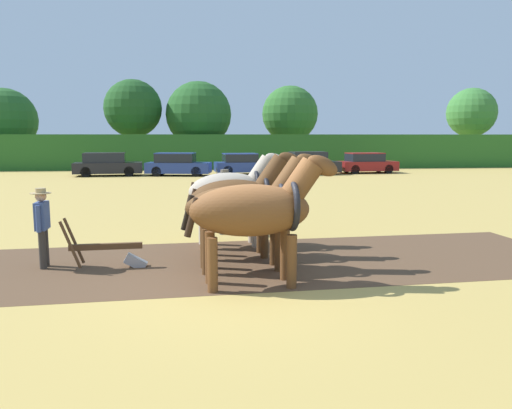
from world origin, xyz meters
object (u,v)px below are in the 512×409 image
Objects in this scene: draft_horse_lead_left at (256,210)px; plow at (113,252)px; draft_horse_trail_right at (233,192)px; farmer_beside_team at (225,196)px; tree_center_right at (290,114)px; farmer_at_plow at (42,222)px; parked_car_center at (310,164)px; tree_right at (472,113)px; draft_horse_trail_left at (240,199)px; parked_car_left at (178,165)px; parked_car_far_left at (107,165)px; draft_horse_lead_right at (248,206)px; parked_car_center_right at (366,163)px; parked_car_center_left at (242,164)px; tree_center_left at (133,109)px; tree_center at (199,114)px; tree_left at (4,120)px.

draft_horse_lead_left reaches higher than plow.
draft_horse_trail_right is 1.47× the size of farmer_beside_team.
farmer_at_plow is (-11.35, -35.27, -3.70)m from tree_center_right.
tree_center_right reaches higher than parked_car_center.
tree_right is 2.75× the size of draft_horse_trail_right.
farmer_at_plow is (-4.04, -0.54, -0.35)m from draft_horse_trail_left.
farmer_beside_team is (2.44, 3.33, 0.72)m from plow.
draft_horse_trail_right is (-0.08, 1.11, 0.03)m from draft_horse_trail_left.
farmer_beside_team is 0.39× the size of parked_car_left.
draft_horse_trail_right is (-24.62, -33.10, -3.50)m from tree_right.
plow is (-2.56, -1.83, -1.01)m from draft_horse_trail_right.
parked_car_far_left is (-6.92, 21.05, -0.30)m from farmer_beside_team.
draft_horse_lead_right reaches higher than parked_car_center_right.
parked_car_far_left reaches higher than parked_car_center_left.
parked_car_center is (6.79, 22.23, -0.58)m from draft_horse_trail_right.
draft_horse_trail_right is 1.54× the size of plow.
farmer_beside_team is (-0.33, 4.83, -0.33)m from draft_horse_lead_left.
parked_car_far_left is 9.15m from parked_car_center_left.
farmer_at_plow is at bearing -85.76° from tree_center_left.
draft_horse_lead_right is (-24.47, -35.33, -3.54)m from tree_right.
parked_car_center_right is at bearing -143.41° from tree_right.
plow is at bearing 168.27° from draft_horse_lead_right.
draft_horse_lead_right is at bearing -118.76° from parked_car_center_right.
parked_car_far_left is at bearing -176.18° from parked_car_left.
draft_horse_trail_left is at bearing -101.09° from parked_car_center_left.
parked_car_center_left is at bearing -116.30° from tree_center_right.
draft_horse_trail_right reaches higher than plow.
farmer_at_plow is 0.38× the size of parked_car_center_right.
draft_horse_lead_right is 2.23m from draft_horse_trail_right.
draft_horse_trail_left reaches higher than farmer_beside_team.
tree_right reaches higher than parked_car_left.
tree_center_right is 2.55× the size of draft_horse_lead_left.
draft_horse_lead_right is 4.17m from farmer_at_plow.
draft_horse_trail_left reaches higher than farmer_at_plow.
tree_center is at bearing 82.53° from farmer_at_plow.
parked_car_center is at bearing -36.68° from tree_center_left.
tree_right is 1.72× the size of parked_car_center.
tree_right is 17.25m from parked_car_center_right.
tree_center_right is 18.60m from parked_car_far_left.
parked_car_far_left is at bearing 96.90° from plow.
parked_car_center_right is at bearing 114.44° from farmer_beside_team.
parked_car_center_left is (1.89, 26.25, -0.66)m from draft_horse_lead_left.
parked_car_center_left reaches higher than parked_car_center_right.
tree_left is 2.37× the size of draft_horse_lead_left.
tree_center_left reaches higher than draft_horse_lead_right.
tree_center_right is 33.19m from farmer_beside_team.
tree_right reaches higher than farmer_beside_team.
farmer_beside_team reaches higher than farmer_at_plow.
farmer_beside_team is at bearing 90.73° from draft_horse_lead_right.
draft_horse_trail_right reaches higher than parked_car_center_left.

